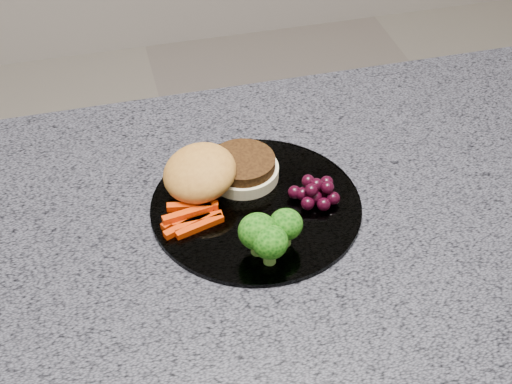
# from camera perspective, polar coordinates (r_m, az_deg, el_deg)

# --- Properties ---
(countertop) EXTENTS (1.20, 0.60, 0.04)m
(countertop) POSITION_cam_1_polar(r_m,az_deg,el_deg) (0.88, 3.01, -3.11)
(countertop) COLOR #50505B
(countertop) RESTS_ON island_cabinet
(plate) EXTENTS (0.26, 0.26, 0.01)m
(plate) POSITION_cam_1_polar(r_m,az_deg,el_deg) (0.88, -0.00, -1.12)
(plate) COLOR white
(plate) RESTS_ON countertop
(burger) EXTENTS (0.18, 0.14, 0.05)m
(burger) POSITION_cam_1_polar(r_m,az_deg,el_deg) (0.89, -3.27, 1.47)
(burger) COLOR beige
(burger) RESTS_ON plate
(carrot_sticks) EXTENTS (0.08, 0.05, 0.02)m
(carrot_sticks) POSITION_cam_1_polar(r_m,az_deg,el_deg) (0.85, -5.21, -2.02)
(carrot_sticks) COLOR red
(carrot_sticks) RESTS_ON plate
(broccoli) EXTENTS (0.08, 0.06, 0.05)m
(broccoli) POSITION_cam_1_polar(r_m,az_deg,el_deg) (0.80, 1.07, -3.34)
(broccoli) COLOR #5F9937
(broccoli) RESTS_ON plate
(grape_bunch) EXTENTS (0.06, 0.05, 0.03)m
(grape_bunch) POSITION_cam_1_polar(r_m,az_deg,el_deg) (0.88, 4.81, 0.02)
(grape_bunch) COLOR black
(grape_bunch) RESTS_ON plate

